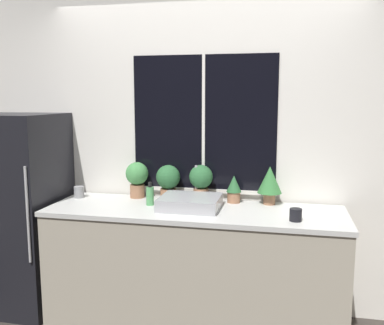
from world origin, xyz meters
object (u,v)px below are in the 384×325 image
(mug_black, at_px, (296,215))
(refrigerator, at_px, (16,211))
(potted_plant_far_right, at_px, (270,181))
(potted_plant_right, at_px, (234,188))
(potted_plant_center, at_px, (201,180))
(mug_grey, at_px, (79,192))
(soap_bottle, at_px, (150,195))
(sink, at_px, (190,202))
(potted_plant_far_left, at_px, (137,177))
(potted_plant_left, at_px, (168,180))

(mug_black, bearing_deg, refrigerator, 174.87)
(refrigerator, height_order, potted_plant_far_right, refrigerator)
(potted_plant_right, bearing_deg, potted_plant_center, 180.00)
(mug_black, xyz_separation_m, mug_grey, (-1.75, 0.32, 0.00))
(refrigerator, bearing_deg, mug_grey, 12.88)
(mug_black, relative_size, mug_grey, 0.91)
(potted_plant_far_right, bearing_deg, potted_plant_center, 180.00)
(potted_plant_center, bearing_deg, soap_bottle, -147.89)
(potted_plant_center, relative_size, potted_plant_right, 1.35)
(sink, distance_m, potted_plant_far_left, 0.58)
(sink, bearing_deg, potted_plant_right, 39.42)
(potted_plant_far_left, relative_size, potted_plant_left, 1.05)
(potted_plant_right, distance_m, soap_bottle, 0.66)
(potted_plant_far_right, xyz_separation_m, mug_grey, (-1.56, -0.11, -0.13))
(sink, height_order, potted_plant_right, sink)
(refrigerator, bearing_deg, sink, -0.74)
(sink, relative_size, potted_plant_far_left, 1.50)
(sink, bearing_deg, potted_plant_center, 82.72)
(mug_black, bearing_deg, mug_grey, 169.54)
(potted_plant_center, bearing_deg, sink, -97.28)
(potted_plant_right, bearing_deg, potted_plant_far_right, 0.00)
(refrigerator, xyz_separation_m, soap_bottle, (1.18, 0.00, 0.19))
(potted_plant_left, bearing_deg, sink, -45.76)
(potted_plant_far_left, height_order, mug_black, potted_plant_far_left)
(mug_grey, bearing_deg, sink, -8.03)
(refrigerator, relative_size, potted_plant_left, 5.74)
(sink, height_order, potted_plant_left, sink)
(potted_plant_left, bearing_deg, refrigerator, -169.82)
(potted_plant_far_left, bearing_deg, soap_bottle, -50.60)
(mug_black, bearing_deg, potted_plant_far_right, 113.95)
(potted_plant_left, xyz_separation_m, potted_plant_right, (0.54, 0.00, -0.05))
(potted_plant_left, bearing_deg, soap_bottle, -110.77)
(potted_plant_center, relative_size, mug_grey, 3.08)
(potted_plant_left, bearing_deg, potted_plant_center, 0.00)
(potted_plant_left, xyz_separation_m, mug_grey, (-0.74, -0.11, -0.11))
(potted_plant_far_left, bearing_deg, mug_black, -18.65)
(potted_plant_right, bearing_deg, refrigerator, -172.83)
(refrigerator, xyz_separation_m, mug_grey, (0.52, 0.12, 0.16))
(mug_black, bearing_deg, potted_plant_left, 156.87)
(soap_bottle, relative_size, mug_grey, 1.91)
(soap_bottle, bearing_deg, potted_plant_left, 69.23)
(refrigerator, relative_size, potted_plant_right, 7.48)
(sink, height_order, potted_plant_far_right, potted_plant_far_right)
(sink, relative_size, potted_plant_far_right, 1.49)
(potted_plant_right, bearing_deg, potted_plant_left, 180.00)
(potted_plant_center, xyz_separation_m, potted_plant_far_right, (0.54, 0.00, 0.01))
(mug_black, bearing_deg, potted_plant_far_left, 161.35)
(potted_plant_far_left, xyz_separation_m, mug_black, (1.27, -0.43, -0.13))
(potted_plant_center, height_order, potted_plant_right, potted_plant_center)
(potted_plant_left, xyz_separation_m, potted_plant_far_right, (0.82, 0.00, 0.02))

